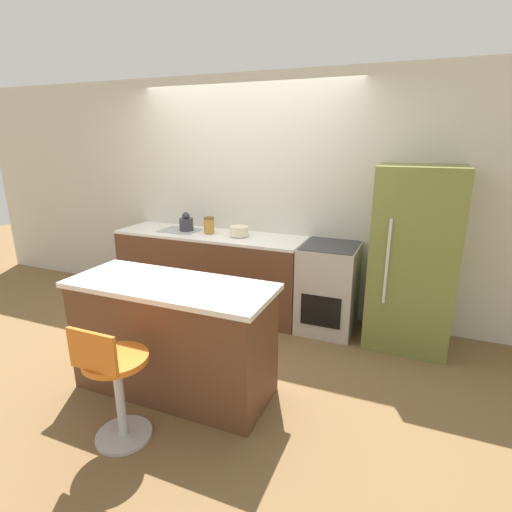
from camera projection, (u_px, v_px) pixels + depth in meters
The scene contains 10 objects.
ground_plane at pixel (224, 323), 4.34m from camera, with size 14.00×14.00×0.00m, color brown.
wall_back at pixel (247, 196), 4.55m from camera, with size 8.00×0.06×2.60m.
back_counter at pixel (210, 271), 4.62m from camera, with size 2.18×0.61×0.91m.
kitchen_island at pixel (173, 337), 3.09m from camera, with size 1.58×0.64×0.90m.
oven_range at pixel (328, 288), 4.11m from camera, with size 0.56×0.62×0.91m.
refrigerator at pixel (413, 259), 3.70m from camera, with size 0.74×0.65×1.71m.
stool_chair at pixel (115, 383), 2.55m from camera, with size 0.41×0.41×0.86m.
kettle at pixel (186, 223), 4.59m from camera, with size 0.16×0.16×0.21m.
mixing_bowl at pixel (239, 231), 4.35m from camera, with size 0.21×0.21×0.10m.
canister_jar at pixel (209, 225), 4.48m from camera, with size 0.12×0.12×0.18m.
Camera 1 is at (1.84, -3.52, 1.93)m, focal length 28.00 mm.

